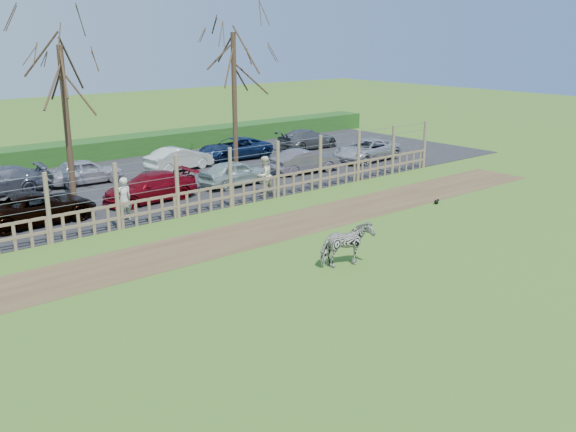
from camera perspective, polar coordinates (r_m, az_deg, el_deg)
ground at (r=19.30m, az=2.48°, el=-5.25°), size 120.00×120.00×0.00m
dirt_strip at (r=22.63m, az=-5.19°, el=-2.04°), size 34.00×2.80×0.01m
asphalt at (r=31.11m, az=-15.77°, el=2.46°), size 44.00×13.00×0.04m
hedge at (r=37.39m, az=-20.30°, el=5.12°), size 46.00×2.00×1.10m
fence at (r=25.27m, az=-9.77°, el=1.61°), size 30.16×0.16×2.50m
tree_mid at (r=28.71m, az=-19.35°, el=10.90°), size 4.80×4.80×6.83m
tree_right at (r=33.36m, az=-4.84°, el=12.97°), size 4.80×4.80×7.35m
zebra at (r=19.83m, az=5.23°, el=-2.58°), size 1.77×1.09×1.39m
visitor_a at (r=25.02m, az=-14.38°, el=1.42°), size 0.65×0.45×1.72m
visitor_b at (r=28.37m, az=-2.12°, el=3.62°), size 0.97×0.83×1.72m
crow at (r=27.79m, az=13.07°, el=1.25°), size 0.26×0.19×0.21m
car_2 at (r=25.96m, az=-21.37°, el=0.73°), size 4.37×2.11×1.20m
car_3 at (r=27.93m, az=-12.17°, el=2.51°), size 4.19×1.82×1.20m
car_4 at (r=30.22m, az=-4.74°, el=3.84°), size 3.58×1.58×1.20m
car_5 at (r=32.95m, az=1.56°, el=4.91°), size 3.76×1.68×1.20m
car_6 at (r=36.32m, az=6.99°, el=5.84°), size 4.48×2.37×1.20m
car_10 at (r=31.95m, az=-17.58°, el=3.81°), size 3.60×1.61×1.20m
car_11 at (r=34.02m, az=-9.65°, el=5.04°), size 3.75×1.61×1.20m
car_12 at (r=36.64m, az=-4.80°, el=6.00°), size 4.45×2.30×1.20m
car_13 at (r=39.84m, az=1.74°, el=6.86°), size 4.17×1.76×1.20m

